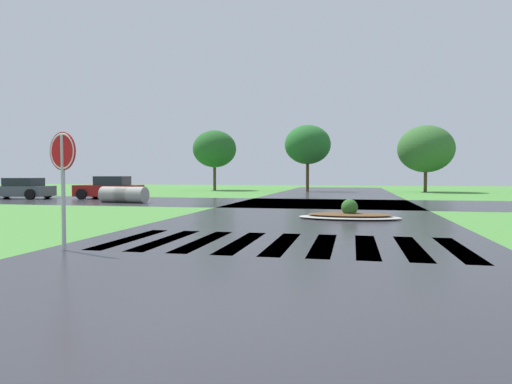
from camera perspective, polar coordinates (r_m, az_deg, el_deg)
ground_plane at (r=4.76m, az=-7.51°, el=-17.05°), size 120.00×120.00×0.10m
asphalt_roadway at (r=14.39m, az=5.93°, el=-3.84°), size 9.28×80.00×0.01m
asphalt_cross_road at (r=24.21m, az=8.41°, el=-1.40°), size 90.00×8.35×0.01m
crosswalk_stripes at (r=10.07m, az=3.27°, el=-6.44°), size 7.65×3.40×0.01m
stop_sign at (r=9.82m, az=-23.00°, el=3.36°), size 0.73×0.27×2.36m
median_island at (r=15.90m, az=11.61°, el=-2.83°), size 3.45×1.64×0.68m
car_white_sedan at (r=32.15m, az=-27.48°, el=0.33°), size 4.29×2.37×1.30m
car_dark_suv at (r=29.95m, az=-17.80°, el=0.44°), size 4.12×2.48×1.41m
drainage_pipe_stack at (r=25.52m, az=-16.21°, el=-0.32°), size 2.77×1.22×0.86m
background_treeline at (r=41.87m, az=15.43°, el=5.38°), size 35.01×6.11×5.91m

